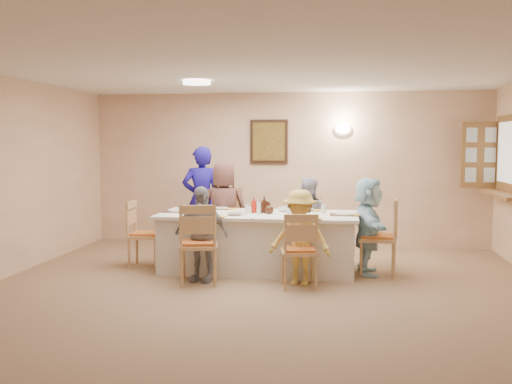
# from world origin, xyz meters

# --- Properties ---
(ground) EXTENTS (7.00, 7.00, 0.00)m
(ground) POSITION_xyz_m (0.00, 0.00, 0.00)
(ground) COLOR #7B644E
(room_walls) EXTENTS (7.00, 7.00, 7.00)m
(room_walls) POSITION_xyz_m (0.00, 0.00, 1.51)
(room_walls) COLOR tan
(room_walls) RESTS_ON ground
(wall_picture) EXTENTS (0.62, 0.05, 0.72)m
(wall_picture) POSITION_xyz_m (-0.30, 3.46, 1.70)
(wall_picture) COLOR #3C2315
(wall_picture) RESTS_ON room_walls
(wall_sconce) EXTENTS (0.26, 0.09, 0.18)m
(wall_sconce) POSITION_xyz_m (0.90, 3.44, 1.90)
(wall_sconce) COLOR white
(wall_sconce) RESTS_ON room_walls
(ceiling_light) EXTENTS (0.36, 0.36, 0.05)m
(ceiling_light) POSITION_xyz_m (-1.00, 1.50, 2.47)
(ceiling_light) COLOR white
(ceiling_light) RESTS_ON room_walls
(hatch_sill) EXTENTS (0.30, 1.50, 0.05)m
(hatch_sill) POSITION_xyz_m (3.09, 2.40, 0.97)
(hatch_sill) COLOR olive
(hatch_sill) RESTS_ON room_walls
(shutter_door) EXTENTS (0.55, 0.04, 1.00)m
(shutter_door) POSITION_xyz_m (2.95, 3.16, 1.50)
(shutter_door) COLOR olive
(shutter_door) RESTS_ON room_walls
(dining_table) EXTENTS (2.59, 1.09, 0.76)m
(dining_table) POSITION_xyz_m (-0.19, 1.50, 0.38)
(dining_table) COLOR silver
(dining_table) RESTS_ON ground
(chair_back_left) EXTENTS (0.50, 0.50, 1.03)m
(chair_back_left) POSITION_xyz_m (-0.79, 2.30, 0.51)
(chair_back_left) COLOR tan
(chair_back_left) RESTS_ON ground
(chair_back_right) EXTENTS (0.45, 0.45, 0.90)m
(chair_back_right) POSITION_xyz_m (0.41, 2.30, 0.45)
(chair_back_right) COLOR tan
(chair_back_right) RESTS_ON ground
(chair_front_left) EXTENTS (0.55, 0.55, 0.98)m
(chair_front_left) POSITION_xyz_m (-0.79, 0.70, 0.49)
(chair_front_left) COLOR tan
(chair_front_left) RESTS_ON ground
(chair_front_right) EXTENTS (0.50, 0.50, 0.89)m
(chair_front_right) POSITION_xyz_m (0.41, 0.70, 0.45)
(chair_front_right) COLOR tan
(chair_front_right) RESTS_ON ground
(chair_left_end) EXTENTS (0.46, 0.46, 0.90)m
(chair_left_end) POSITION_xyz_m (-1.74, 1.50, 0.45)
(chair_left_end) COLOR tan
(chair_left_end) RESTS_ON ground
(chair_right_end) EXTENTS (0.53, 0.53, 0.99)m
(chair_right_end) POSITION_xyz_m (1.36, 1.50, 0.49)
(chair_right_end) COLOR tan
(chair_right_end) RESTS_ON ground
(diner_back_left) EXTENTS (0.78, 0.58, 1.42)m
(diner_back_left) POSITION_xyz_m (-0.79, 2.18, 0.71)
(diner_back_left) COLOR #52332D
(diner_back_left) RESTS_ON ground
(diner_back_right) EXTENTS (0.66, 0.55, 1.20)m
(diner_back_right) POSITION_xyz_m (0.41, 2.18, 0.60)
(diner_back_right) COLOR #AAA7C1
(diner_back_right) RESTS_ON ground
(diner_front_left) EXTENTS (0.77, 0.49, 1.16)m
(diner_front_left) POSITION_xyz_m (-0.79, 0.82, 0.58)
(diner_front_left) COLOR gray
(diner_front_left) RESTS_ON ground
(diner_front_right) EXTENTS (0.87, 0.67, 1.14)m
(diner_front_right) POSITION_xyz_m (0.41, 0.82, 0.57)
(diner_front_right) COLOR #E9BF54
(diner_front_right) RESTS_ON ground
(diner_right_end) EXTENTS (1.17, 0.41, 1.25)m
(diner_right_end) POSITION_xyz_m (1.23, 1.50, 0.62)
(diner_right_end) COLOR #BBEDFF
(diner_right_end) RESTS_ON ground
(caregiver) EXTENTS (0.81, 0.71, 1.63)m
(caregiver) POSITION_xyz_m (-1.24, 2.65, 0.81)
(caregiver) COLOR #1C1295
(caregiver) RESTS_ON ground
(placemat_fl) EXTENTS (0.36, 0.27, 0.01)m
(placemat_fl) POSITION_xyz_m (-0.79, 1.08, 0.76)
(placemat_fl) COLOR #472B19
(placemat_fl) RESTS_ON dining_table
(plate_fl) EXTENTS (0.25, 0.25, 0.02)m
(plate_fl) POSITION_xyz_m (-0.79, 1.08, 0.77)
(plate_fl) COLOR white
(plate_fl) RESTS_ON dining_table
(napkin_fl) EXTENTS (0.15, 0.15, 0.01)m
(napkin_fl) POSITION_xyz_m (-0.61, 1.03, 0.77)
(napkin_fl) COLOR yellow
(napkin_fl) RESTS_ON dining_table
(placemat_fr) EXTENTS (0.33, 0.25, 0.01)m
(placemat_fr) POSITION_xyz_m (0.41, 1.08, 0.76)
(placemat_fr) COLOR #472B19
(placemat_fr) RESTS_ON dining_table
(plate_fr) EXTENTS (0.25, 0.25, 0.02)m
(plate_fr) POSITION_xyz_m (0.41, 1.08, 0.77)
(plate_fr) COLOR white
(plate_fr) RESTS_ON dining_table
(napkin_fr) EXTENTS (0.14, 0.14, 0.01)m
(napkin_fr) POSITION_xyz_m (0.59, 1.03, 0.77)
(napkin_fr) COLOR yellow
(napkin_fr) RESTS_ON dining_table
(placemat_bl) EXTENTS (0.38, 0.28, 0.01)m
(placemat_bl) POSITION_xyz_m (-0.79, 1.92, 0.76)
(placemat_bl) COLOR #472B19
(placemat_bl) RESTS_ON dining_table
(plate_bl) EXTENTS (0.23, 0.23, 0.01)m
(plate_bl) POSITION_xyz_m (-0.79, 1.92, 0.77)
(plate_bl) COLOR white
(plate_bl) RESTS_ON dining_table
(napkin_bl) EXTENTS (0.13, 0.13, 0.01)m
(napkin_bl) POSITION_xyz_m (-0.61, 1.87, 0.77)
(napkin_bl) COLOR yellow
(napkin_bl) RESTS_ON dining_table
(placemat_br) EXTENTS (0.37, 0.28, 0.01)m
(placemat_br) POSITION_xyz_m (0.41, 1.92, 0.76)
(placemat_br) COLOR #472B19
(placemat_br) RESTS_ON dining_table
(plate_br) EXTENTS (0.24, 0.24, 0.01)m
(plate_br) POSITION_xyz_m (0.41, 1.92, 0.77)
(plate_br) COLOR white
(plate_br) RESTS_ON dining_table
(napkin_br) EXTENTS (0.14, 0.14, 0.01)m
(napkin_br) POSITION_xyz_m (0.59, 1.87, 0.77)
(napkin_br) COLOR yellow
(napkin_br) RESTS_ON dining_table
(placemat_le) EXTENTS (0.37, 0.27, 0.01)m
(placemat_le) POSITION_xyz_m (-1.29, 1.50, 0.76)
(placemat_le) COLOR #472B19
(placemat_le) RESTS_ON dining_table
(plate_le) EXTENTS (0.25, 0.25, 0.02)m
(plate_le) POSITION_xyz_m (-1.29, 1.50, 0.77)
(plate_le) COLOR white
(plate_le) RESTS_ON dining_table
(napkin_le) EXTENTS (0.15, 0.15, 0.01)m
(napkin_le) POSITION_xyz_m (-1.11, 1.45, 0.77)
(napkin_le) COLOR yellow
(napkin_le) RESTS_ON dining_table
(placemat_re) EXTENTS (0.37, 0.28, 0.01)m
(placemat_re) POSITION_xyz_m (0.93, 1.50, 0.76)
(placemat_re) COLOR #472B19
(placemat_re) RESTS_ON dining_table
(plate_re) EXTENTS (0.24, 0.24, 0.01)m
(plate_re) POSITION_xyz_m (0.93, 1.50, 0.77)
(plate_re) COLOR white
(plate_re) RESTS_ON dining_table
(napkin_re) EXTENTS (0.13, 0.13, 0.01)m
(napkin_re) POSITION_xyz_m (1.11, 1.45, 0.77)
(napkin_re) COLOR yellow
(napkin_re) RESTS_ON dining_table
(teacup_a) EXTENTS (0.16, 0.16, 0.08)m
(teacup_a) POSITION_xyz_m (-1.03, 1.18, 0.80)
(teacup_a) COLOR white
(teacup_a) RESTS_ON dining_table
(teacup_b) EXTENTS (0.11, 0.11, 0.08)m
(teacup_b) POSITION_xyz_m (0.17, 2.01, 0.80)
(teacup_b) COLOR white
(teacup_b) RESTS_ON dining_table
(bowl_a) EXTENTS (0.37, 0.37, 0.06)m
(bowl_a) POSITION_xyz_m (-0.45, 1.29, 0.79)
(bowl_a) COLOR white
(bowl_a) RESTS_ON dining_table
(bowl_b) EXTENTS (0.28, 0.28, 0.06)m
(bowl_b) POSITION_xyz_m (0.13, 1.77, 0.79)
(bowl_b) COLOR white
(bowl_b) RESTS_ON dining_table
(condiment_ketchup) EXTENTS (0.08, 0.08, 0.21)m
(condiment_ketchup) POSITION_xyz_m (-0.25, 1.56, 0.86)
(condiment_ketchup) COLOR red
(condiment_ketchup) RESTS_ON dining_table
(condiment_brown) EXTENTS (0.16, 0.16, 0.22)m
(condiment_brown) POSITION_xyz_m (-0.12, 1.59, 0.87)
(condiment_brown) COLOR #381B0F
(condiment_brown) RESTS_ON dining_table
(condiment_malt) EXTENTS (0.14, 0.14, 0.15)m
(condiment_malt) POSITION_xyz_m (-0.04, 1.48, 0.84)
(condiment_malt) COLOR #381B0F
(condiment_malt) RESTS_ON dining_table
(drinking_glass) EXTENTS (0.07, 0.07, 0.10)m
(drinking_glass) POSITION_xyz_m (-0.34, 1.55, 0.82)
(drinking_glass) COLOR silver
(drinking_glass) RESTS_ON dining_table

